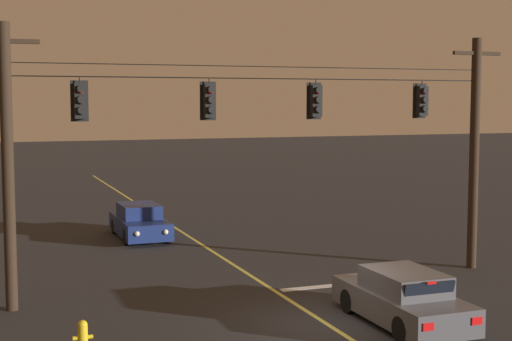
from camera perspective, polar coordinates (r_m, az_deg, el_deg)
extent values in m
plane|color=#28282B|center=(19.41, 5.41, -11.53)|extent=(180.00, 180.00, 0.00)
cube|color=#D1C64C|center=(28.60, -3.53, -6.01)|extent=(0.14, 60.00, 0.01)
cube|color=silver|center=(23.27, 5.84, -8.66)|extent=(3.40, 0.36, 0.01)
cylinder|color=#2D2116|center=(20.92, -18.30, 0.16)|extent=(0.32, 0.32, 7.67)
cube|color=#2D2116|center=(20.90, -18.57, 9.30)|extent=(1.80, 0.12, 0.12)
cylinder|color=slate|center=(20.88, -18.54, 8.34)|extent=(0.12, 0.12, 0.18)
cylinder|color=#2D2116|center=(26.04, 16.21, 1.18)|extent=(0.32, 0.32, 7.67)
cube|color=#2D2116|center=(26.03, 16.40, 8.52)|extent=(1.80, 0.12, 0.12)
cylinder|color=slate|center=(26.01, 16.38, 7.75)|extent=(0.12, 0.12, 0.18)
cylinder|color=black|center=(22.37, 0.90, 6.98)|extent=(14.77, 0.03, 0.03)
cylinder|color=black|center=(22.39, 0.90, 7.88)|extent=(14.77, 0.02, 0.02)
cylinder|color=black|center=(21.01, -13.22, 6.71)|extent=(0.04, 0.04, 0.18)
cube|color=black|center=(21.00, -13.19, 5.15)|extent=(0.32, 0.26, 0.96)
cube|color=black|center=(21.14, -13.24, 5.15)|extent=(0.48, 0.03, 1.12)
sphere|color=red|center=(20.84, -13.15, 5.94)|extent=(0.17, 0.17, 0.17)
cylinder|color=black|center=(20.80, -13.14, 6.06)|extent=(0.20, 0.10, 0.20)
sphere|color=#3D280A|center=(20.84, -13.13, 5.15)|extent=(0.17, 0.17, 0.17)
cylinder|color=black|center=(20.80, -13.12, 5.27)|extent=(0.20, 0.10, 0.20)
sphere|color=black|center=(20.84, -13.12, 4.36)|extent=(0.17, 0.17, 0.17)
cylinder|color=black|center=(20.80, -13.10, 4.48)|extent=(0.20, 0.10, 0.20)
cylinder|color=black|center=(21.78, -3.56, 6.78)|extent=(0.04, 0.04, 0.18)
cube|color=black|center=(21.77, -3.56, 5.28)|extent=(0.32, 0.26, 0.96)
cube|color=black|center=(21.91, -3.67, 5.28)|extent=(0.48, 0.03, 1.12)
sphere|color=red|center=(21.62, -3.44, 6.05)|extent=(0.17, 0.17, 0.17)
cylinder|color=black|center=(21.58, -3.40, 6.16)|extent=(0.20, 0.10, 0.20)
sphere|color=#3D280A|center=(21.62, -3.43, 5.28)|extent=(0.17, 0.17, 0.17)
cylinder|color=black|center=(21.58, -3.40, 5.40)|extent=(0.20, 0.10, 0.20)
sphere|color=black|center=(21.62, -3.43, 4.52)|extent=(0.17, 0.17, 0.17)
cylinder|color=black|center=(21.58, -3.40, 4.63)|extent=(0.20, 0.10, 0.20)
cylinder|color=black|center=(22.99, 4.57, 6.70)|extent=(0.04, 0.04, 0.18)
cube|color=black|center=(22.98, 4.56, 5.28)|extent=(0.32, 0.26, 0.96)
cube|color=black|center=(23.11, 4.41, 5.28)|extent=(0.48, 0.03, 1.12)
sphere|color=red|center=(22.84, 4.74, 6.00)|extent=(0.17, 0.17, 0.17)
cylinder|color=black|center=(22.80, 4.78, 6.11)|extent=(0.20, 0.10, 0.20)
sphere|color=#3D280A|center=(22.84, 4.73, 5.28)|extent=(0.17, 0.17, 0.17)
cylinder|color=black|center=(22.80, 4.77, 5.38)|extent=(0.20, 0.10, 0.20)
sphere|color=black|center=(22.84, 4.73, 4.55)|extent=(0.17, 0.17, 0.17)
cylinder|color=black|center=(22.80, 4.77, 4.66)|extent=(0.20, 0.10, 0.20)
cylinder|color=black|center=(24.81, 12.49, 6.49)|extent=(0.04, 0.04, 0.18)
cube|color=black|center=(24.80, 12.46, 5.17)|extent=(0.32, 0.26, 0.96)
cube|color=black|center=(24.92, 12.28, 5.18)|extent=(0.48, 0.03, 1.12)
sphere|color=red|center=(24.67, 12.68, 5.84)|extent=(0.17, 0.17, 0.17)
cylinder|color=black|center=(24.63, 12.73, 5.94)|extent=(0.20, 0.10, 0.20)
sphere|color=#3D280A|center=(24.67, 12.66, 5.17)|extent=(0.17, 0.17, 0.17)
cylinder|color=black|center=(24.63, 12.72, 5.27)|extent=(0.20, 0.10, 0.20)
sphere|color=black|center=(24.67, 12.65, 4.50)|extent=(0.17, 0.17, 0.17)
cylinder|color=black|center=(24.63, 12.70, 4.60)|extent=(0.20, 0.10, 0.20)
cube|color=#4C4C51|center=(19.59, 11.00, -9.90)|extent=(1.80, 4.30, 0.68)
cube|color=#4C4C51|center=(19.34, 11.22, -8.24)|extent=(1.51, 2.15, 0.54)
cube|color=black|center=(20.12, 9.81, -7.68)|extent=(1.40, 0.21, 0.48)
cube|color=black|center=(18.47, 12.97, -8.92)|extent=(1.37, 0.18, 0.46)
cylinder|color=black|center=(20.38, 7.08, -9.79)|extent=(0.22, 0.64, 0.64)
cylinder|color=black|center=(21.14, 10.94, -9.29)|extent=(0.22, 0.64, 0.64)
cylinder|color=black|center=(18.15, 11.05, -11.75)|extent=(0.22, 0.64, 0.64)
cylinder|color=black|center=(19.00, 15.20, -11.06)|extent=(0.22, 0.64, 0.64)
cube|color=red|center=(17.47, 12.93, -11.48)|extent=(0.28, 0.03, 0.18)
cube|color=red|center=(18.19, 16.41, -10.89)|extent=(0.28, 0.03, 0.18)
cube|color=red|center=(18.33, 13.17, -8.30)|extent=(0.24, 0.04, 0.06)
cube|color=navy|center=(31.24, -8.80, -4.15)|extent=(1.80, 4.30, 0.68)
cube|color=navy|center=(31.26, -8.86, -3.01)|extent=(1.51, 2.15, 0.54)
cube|color=black|center=(30.35, -8.50, -3.26)|extent=(1.40, 0.21, 0.48)
cube|color=black|center=(32.29, -9.24, -2.75)|extent=(1.37, 0.18, 0.46)
cylinder|color=black|center=(30.16, -6.80, -4.83)|extent=(0.22, 0.64, 0.64)
cylinder|color=black|center=(29.83, -9.76, -4.98)|extent=(0.22, 0.64, 0.64)
cylinder|color=black|center=(32.72, -7.90, -4.04)|extent=(0.22, 0.64, 0.64)
cylinder|color=black|center=(32.42, -10.64, -4.17)|extent=(0.22, 0.64, 0.64)
sphere|color=white|center=(29.26, -6.86, -4.65)|extent=(0.20, 0.20, 0.20)
sphere|color=white|center=(29.02, -9.01, -4.76)|extent=(0.20, 0.20, 0.20)
sphere|color=gold|center=(17.19, -13.01, -11.34)|extent=(0.22, 0.22, 0.22)
cylinder|color=gold|center=(17.25, -13.53, -12.26)|extent=(0.12, 0.09, 0.09)
cylinder|color=gold|center=(17.29, -12.46, -12.20)|extent=(0.12, 0.09, 0.09)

